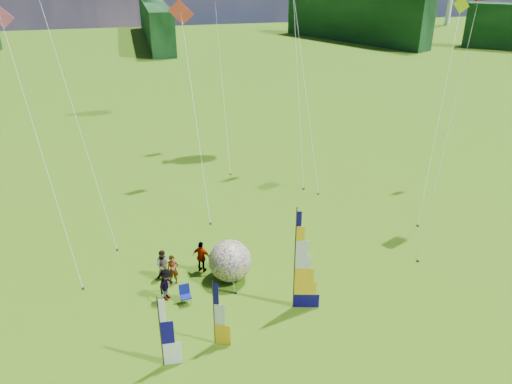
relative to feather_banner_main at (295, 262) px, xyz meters
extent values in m
plane|color=#538210|center=(-0.39, -2.20, -2.61)|extent=(220.00, 220.00, 0.00)
sphere|color=#150D94|center=(-2.46, 3.07, -1.51)|extent=(2.69, 2.69, 2.20)
imported|color=#66594C|center=(-5.37, 3.41, -1.80)|extent=(0.60, 0.39, 1.63)
imported|color=#66594C|center=(-5.80, 3.97, -1.79)|extent=(0.86, 0.53, 1.66)
imported|color=#66594C|center=(-5.82, 2.15, -1.76)|extent=(0.96, 1.14, 1.71)
imported|color=#66594C|center=(-3.78, 4.10, -1.71)|extent=(1.11, 0.97, 1.80)
camera|label=1|loc=(-6.52, -18.30, 12.77)|focal=35.00mm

